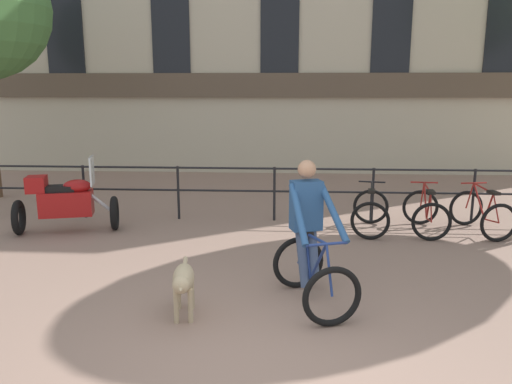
% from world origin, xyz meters
% --- Properties ---
extents(ground_plane, '(60.00, 60.00, 0.00)m').
position_xyz_m(ground_plane, '(0.00, 0.00, 0.00)').
color(ground_plane, '#8E7060').
extents(canal_railing, '(15.05, 0.05, 1.05)m').
position_xyz_m(canal_railing, '(-0.00, 5.20, 0.71)').
color(canal_railing, black).
rests_on(canal_railing, ground_plane).
extents(cyclist_with_bike, '(1.01, 1.32, 1.70)m').
position_xyz_m(cyclist_with_bike, '(0.51, 1.48, 0.76)').
color(cyclist_with_bike, black).
rests_on(cyclist_with_bike, ground_plane).
extents(dog, '(0.32, 0.97, 0.62)m').
position_xyz_m(dog, '(-0.91, 0.94, 0.44)').
color(dog, tan).
rests_on(dog, ground_plane).
extents(parked_motorcycle, '(1.84, 1.03, 1.35)m').
position_xyz_m(parked_motorcycle, '(-3.67, 4.17, 0.56)').
color(parked_motorcycle, black).
rests_on(parked_motorcycle, ground_plane).
extents(parked_bicycle_near_lamp, '(0.84, 1.21, 0.86)m').
position_xyz_m(parked_bicycle_near_lamp, '(1.74, 4.54, 0.36)').
color(parked_bicycle_near_lamp, black).
rests_on(parked_bicycle_near_lamp, ground_plane).
extents(parked_bicycle_mid_left, '(0.75, 1.16, 0.86)m').
position_xyz_m(parked_bicycle_mid_left, '(2.71, 4.54, 0.36)').
color(parked_bicycle_mid_left, black).
rests_on(parked_bicycle_mid_left, ground_plane).
extents(parked_bicycle_mid_right, '(0.84, 1.21, 0.86)m').
position_xyz_m(parked_bicycle_mid_right, '(3.68, 4.54, 0.36)').
color(parked_bicycle_mid_right, black).
rests_on(parked_bicycle_mid_right, ground_plane).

